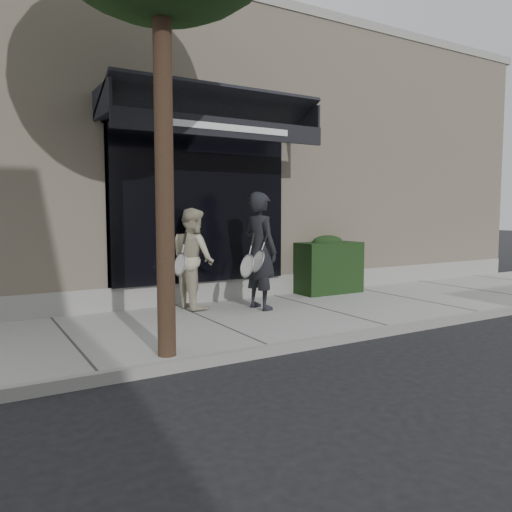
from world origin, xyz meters
TOP-DOWN VIEW (x-y plane):
  - ground at (0.00, 0.00)m, footprint 80.00×80.00m
  - sidewalk at (0.00, 0.00)m, footprint 20.00×3.00m
  - curb at (0.00, -1.55)m, footprint 20.00×0.10m
  - building_facade at (-0.01, 4.96)m, footprint 14.30×8.04m
  - hedge at (1.10, 1.25)m, footprint 1.30×0.70m
  - pedestrian_front at (-0.92, 0.48)m, footprint 0.80×0.84m
  - pedestrian_back at (-1.84, 1.10)m, footprint 0.78×0.87m

SIDE VIEW (x-z plane):
  - ground at x=0.00m, z-range 0.00..0.00m
  - sidewalk at x=0.00m, z-range 0.00..0.12m
  - curb at x=0.00m, z-range 0.00..0.14m
  - hedge at x=1.10m, z-range 0.09..1.23m
  - pedestrian_back at x=-1.84m, z-range 0.12..1.78m
  - pedestrian_front at x=-0.92m, z-range 0.12..2.04m
  - building_facade at x=-0.01m, z-range -0.08..5.56m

